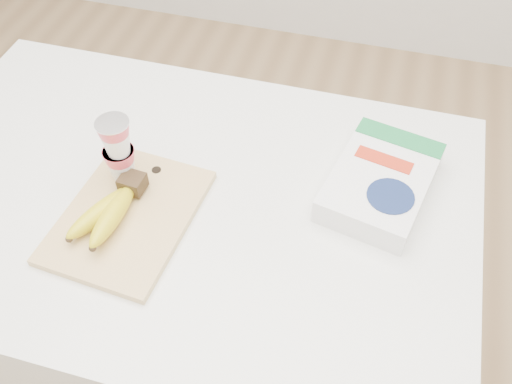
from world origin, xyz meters
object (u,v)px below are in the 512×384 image
table (195,306)px  cereal_box (381,182)px  bananas (110,210)px  cutting_board (128,216)px  yogurt_stack (118,149)px

table → cereal_box: bearing=16.7°
table → bananas: bananas is taller
cutting_board → cereal_box: cereal_box is taller
table → bananas: 0.52m
yogurt_stack → cereal_box: size_ratio=0.51×
table → yogurt_stack: bearing=178.7°
bananas → yogurt_stack: size_ratio=1.29×
cutting_board → yogurt_stack: size_ratio=2.12×
table → cutting_board: 0.48m
table → bananas: size_ratio=6.14×
table → cereal_box: size_ratio=4.00×
bananas → yogurt_stack: bearing=100.1°
yogurt_stack → cereal_box: (0.51, 0.12, -0.07)m
table → yogurt_stack: 0.57m
cutting_board → yogurt_stack: (-0.04, 0.09, 0.09)m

